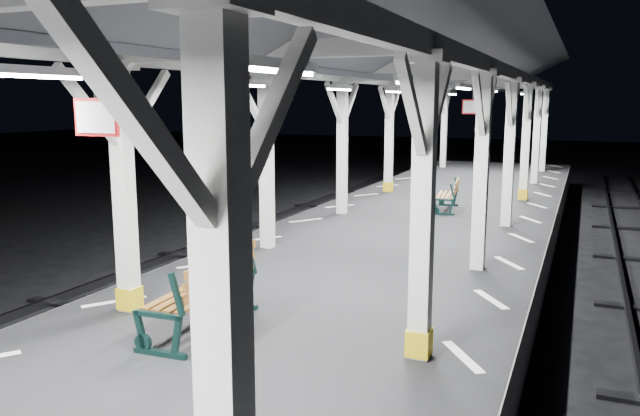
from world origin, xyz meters
The scene contains 3 objects.
canopy centered at (0.00, -0.02, 4.56)m, with size 5.40×49.00×4.65m.
bench_mid centered at (-0.60, 1.79, 1.53)m, with size 0.78×1.88×1.00m.
bench_far centered at (0.41, 11.51, 1.43)m, with size 0.73×1.54×0.80m.
Camera 1 is at (3.55, -4.45, 3.82)m, focal length 35.00 mm.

